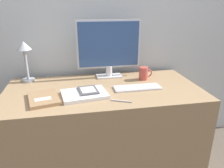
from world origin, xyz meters
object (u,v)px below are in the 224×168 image
Objects in this scene: laptop at (84,94)px; ereader at (88,90)px; keyboard at (137,88)px; pen at (122,101)px; desk_lamp at (25,53)px; monitor at (109,47)px; coffee_mug at (144,73)px; notebook at (44,98)px.

ereader is at bearing 42.61° from laptop.
keyboard is 2.65× the size of pen.
desk_lamp reaches higher than laptop.
keyboard is at bearing -20.95° from desk_lamp.
monitor is 0.45m from ereader.
coffee_mug reaches higher than laptop.
desk_lamp is at bearing 138.49° from laptop.
monitor is 0.42m from keyboard.
monitor is 0.35m from coffee_mug.
pen is (-0.01, -0.50, -0.24)m from monitor.
laptop is at bearing -137.39° from ereader.
coffee_mug is at bearing 54.55° from pen.
desk_lamp is at bearing 142.20° from ereader.
desk_lamp reaches higher than pen.
laptop is at bearing 3.31° from notebook.
monitor is 1.62× the size of desk_lamp.
ereader is at bearing -37.80° from desk_lamp.
pen is (-0.16, -0.20, -0.00)m from keyboard.
pen is at bearing -13.83° from notebook.
keyboard is 3.10× the size of coffee_mug.
ereader is 1.57× the size of coffee_mug.
monitor reaches higher than coffee_mug.
notebook is 2.22× the size of pen.
monitor reaches higher than keyboard.
pen is (0.20, -0.16, -0.02)m from ereader.
keyboard is at bearing 50.30° from pen.
pen is at bearing -90.73° from monitor.
ereader is at bearing -121.12° from monitor.
desk_lamp is 1.12× the size of notebook.
monitor is at bearing 37.45° from notebook.
keyboard is at bearing 6.67° from notebook.
ereader is (-0.36, -0.04, 0.02)m from keyboard.
ereader is 0.60× the size of notebook.
laptop is 0.04m from ereader.
pen is (0.22, -0.14, -0.01)m from laptop.
laptop is 1.13× the size of notebook.
laptop is 2.96× the size of coffee_mug.
monitor is at bearing -0.51° from desk_lamp.
pen is at bearing -125.45° from coffee_mug.
desk_lamp is 0.47m from notebook.
laptop is 0.26m from notebook.
desk_lamp reaches higher than notebook.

